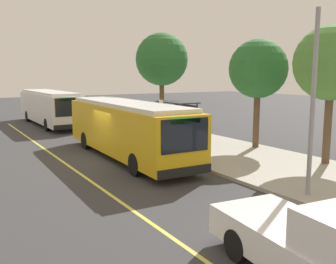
{
  "coord_description": "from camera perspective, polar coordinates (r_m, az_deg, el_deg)",
  "views": [
    {
      "loc": [
        17.94,
        -7.23,
        4.34
      ],
      "look_at": [
        3.41,
        1.6,
        1.74
      ],
      "focal_mm": 40.02,
      "sensor_mm": 36.0,
      "label": 1
    }
  ],
  "objects": [
    {
      "name": "utility_pole",
      "position": [
        13.73,
        21.19,
        3.98
      ],
      "size": [
        0.16,
        0.16,
        6.4
      ],
      "primitive_type": "cylinder",
      "color": "gray",
      "rests_on": "sidewalk_curb"
    },
    {
      "name": "street_tree_near_shelter",
      "position": [
        28.63,
        -0.96,
        10.95
      ],
      "size": [
        3.94,
        3.94,
        7.32
      ],
      "color": "brown",
      "rests_on": "sidewalk_curb"
    },
    {
      "name": "ground_plane",
      "position": [
        19.82,
        -9.13,
        -4.06
      ],
      "size": [
        120.0,
        120.0,
        0.0
      ],
      "primitive_type": "plane",
      "color": "#38383A"
    },
    {
      "name": "route_sign_post",
      "position": [
        21.48,
        -1.01,
        2.32
      ],
      "size": [
        0.44,
        0.08,
        2.8
      ],
      "color": "#333338",
      "rests_on": "sidewalk_curb"
    },
    {
      "name": "transit_bus_main",
      "position": [
        19.72,
        -6.27,
        0.71
      ],
      "size": [
        11.5,
        2.84,
        2.95
      ],
      "color": "gold",
      "rests_on": "ground_plane"
    },
    {
      "name": "pickup_truck",
      "position": [
        8.45,
        23.47,
        -16.4
      ],
      "size": [
        5.58,
        2.56,
        1.85
      ],
      "color": "white",
      "rests_on": "ground_plane"
    },
    {
      "name": "sidewalk_curb",
      "position": [
        22.7,
        5.03,
        -2.17
      ],
      "size": [
        44.0,
        6.4,
        0.15
      ],
      "primitive_type": "cube",
      "color": "#A8A399",
      "rests_on": "ground_plane"
    },
    {
      "name": "waiting_bench",
      "position": [
        24.54,
        1.69,
        0.0
      ],
      "size": [
        1.6,
        0.48,
        0.95
      ],
      "color": "brown",
      "rests_on": "sidewalk_curb"
    },
    {
      "name": "bus_shelter",
      "position": [
        24.65,
        1.51,
        3.05
      ],
      "size": [
        2.9,
        1.6,
        2.48
      ],
      "color": "#333338",
      "rests_on": "sidewalk_curb"
    },
    {
      "name": "lane_stripe_center",
      "position": [
        19.13,
        -15.26,
        -4.72
      ],
      "size": [
        36.0,
        0.14,
        0.01
      ],
      "primitive_type": "cube",
      "color": "#E0D64C",
      "rests_on": "ground_plane"
    },
    {
      "name": "street_tree_downstreet",
      "position": [
        19.08,
        23.66,
        9.53
      ],
      "size": [
        3.49,
        3.49,
        6.48
      ],
      "color": "brown",
      "rests_on": "sidewalk_curb"
    },
    {
      "name": "transit_bus_second",
      "position": [
        34.29,
        -17.6,
        3.73
      ],
      "size": [
        11.98,
        2.66,
        2.95
      ],
      "color": "white",
      "rests_on": "ground_plane"
    },
    {
      "name": "street_tree_upstreet",
      "position": [
        22.18,
        13.57,
        9.26
      ],
      "size": [
        3.34,
        3.34,
        6.2
      ],
      "color": "brown",
      "rests_on": "sidewalk_curb"
    }
  ]
}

